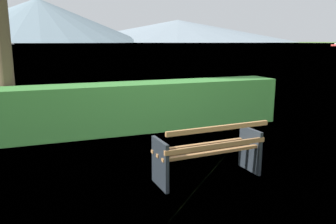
{
  "coord_description": "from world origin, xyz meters",
  "views": [
    {
      "loc": [
        -2.2,
        -4.21,
        1.99
      ],
      "look_at": [
        0.0,
        1.63,
        0.68
      ],
      "focal_mm": 36.01,
      "sensor_mm": 36.0,
      "label": 1
    }
  ],
  "objects": [
    {
      "name": "hedge_row",
      "position": [
        0.0,
        3.04,
        0.54
      ],
      "size": [
        6.41,
        0.87,
        1.08
      ],
      "primitive_type": "cube",
      "color": "#387A33",
      "rests_on": "ground_plane"
    },
    {
      "name": "ground_plane",
      "position": [
        0.0,
        0.0,
        0.0
      ],
      "size": [
        1400.0,
        1400.0,
        0.0
      ],
      "primitive_type": "plane",
      "color": "#567A38"
    },
    {
      "name": "fishing_boat_near",
      "position": [
        -19.1,
        232.64,
        0.46
      ],
      "size": [
        5.02,
        9.38,
        1.3
      ],
      "color": "silver",
      "rests_on": "water_surface"
    },
    {
      "name": "park_bench",
      "position": [
        0.0,
        -0.06,
        0.42
      ],
      "size": [
        1.62,
        0.65,
        0.87
      ],
      "color": "olive",
      "rests_on": "ground_plane"
    },
    {
      "name": "water_surface",
      "position": [
        0.0,
        307.87,
        0.0
      ],
      "size": [
        620.0,
        620.0,
        0.0
      ],
      "primitive_type": "plane",
      "color": "#7A99A8",
      "rests_on": "ground_plane"
    },
    {
      "name": "distant_hills",
      "position": [
        16.48,
        561.18,
        25.56
      ],
      "size": [
        925.72,
        441.78,
        61.81
      ],
      "color": "gray",
      "rests_on": "ground_plane"
    }
  ]
}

